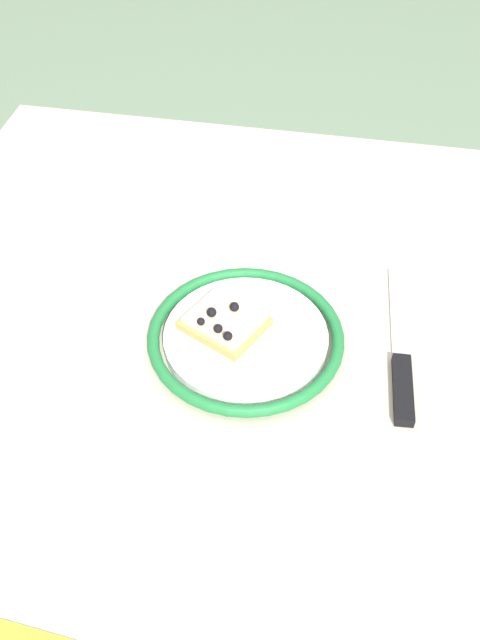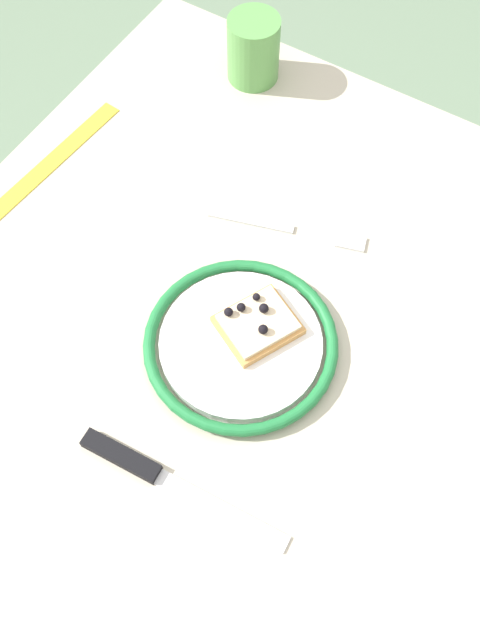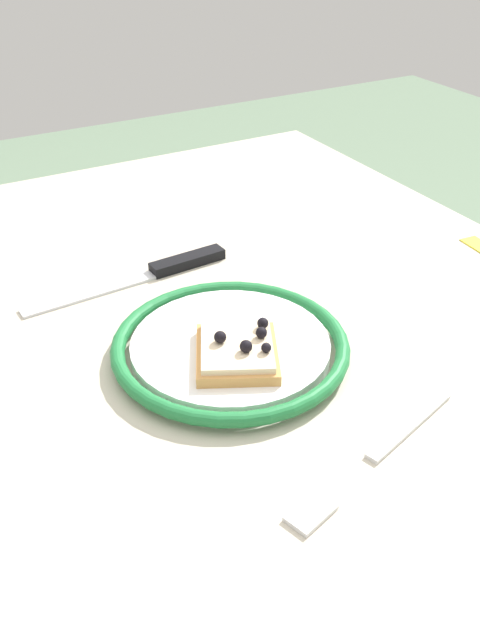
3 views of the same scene
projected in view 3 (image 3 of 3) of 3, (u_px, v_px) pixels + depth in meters
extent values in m
cube|color=#BCB29E|center=(197.00, 356.00, 0.67)|extent=(0.99, 0.87, 0.03)
cylinder|color=#4C4742|center=(278.00, 340.00, 1.34)|extent=(0.05, 0.05, 0.72)
cylinder|color=white|center=(230.00, 348.00, 0.64)|extent=(0.19, 0.19, 0.02)
torus|color=#1E7238|center=(230.00, 345.00, 0.64)|extent=(0.22, 0.22, 0.01)
cube|color=tan|center=(237.00, 354.00, 0.61)|extent=(0.11, 0.10, 0.01)
cube|color=beige|center=(237.00, 346.00, 0.61)|extent=(0.10, 0.09, 0.01)
sphere|color=black|center=(246.00, 346.00, 0.59)|extent=(0.01, 0.01, 0.01)
sphere|color=black|center=(263.00, 323.00, 0.62)|extent=(0.01, 0.01, 0.01)
sphere|color=black|center=(261.00, 333.00, 0.61)|extent=(0.01, 0.01, 0.01)
sphere|color=black|center=(222.00, 336.00, 0.60)|extent=(0.01, 0.01, 0.01)
sphere|color=black|center=(266.00, 348.00, 0.59)|extent=(0.01, 0.01, 0.01)
cube|color=silver|center=(90.00, 294.00, 0.73)|extent=(0.03, 0.15, 0.00)
cube|color=black|center=(188.00, 261.00, 0.78)|extent=(0.03, 0.09, 0.01)
cube|color=silver|center=(410.00, 425.00, 0.56)|extent=(0.04, 0.11, 0.00)
cube|color=silver|center=(311.00, 513.00, 0.48)|extent=(0.03, 0.04, 0.00)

